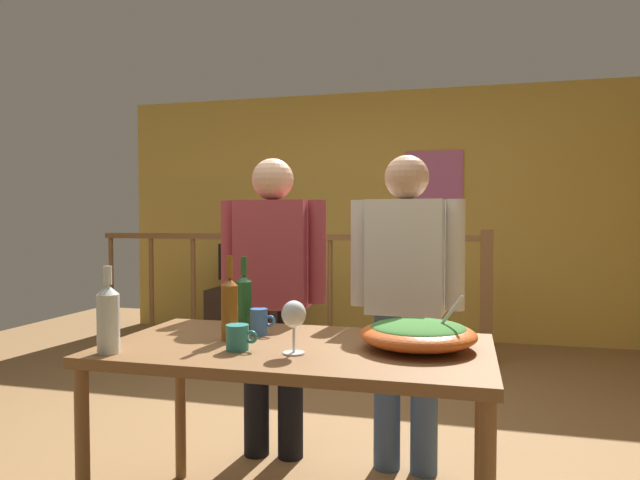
# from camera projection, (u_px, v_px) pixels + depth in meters

# --- Properties ---
(ground_plane) EXTENTS (7.99, 7.99, 0.00)m
(ground_plane) POSITION_uv_depth(u_px,v_px,m) (288.00, 454.00, 2.92)
(ground_plane) COLOR olive
(back_wall) EXTENTS (5.54, 0.10, 2.52)m
(back_wall) POSITION_uv_depth(u_px,v_px,m) (378.00, 215.00, 5.85)
(back_wall) COLOR gold
(back_wall) RESTS_ON ground_plane
(framed_picture) EXTENTS (0.56, 0.03, 0.51)m
(framed_picture) POSITION_uv_depth(u_px,v_px,m) (434.00, 176.00, 5.63)
(framed_picture) COLOR #BD5A92
(stair_railing) EXTENTS (3.66, 0.10, 1.13)m
(stair_railing) POSITION_uv_depth(u_px,v_px,m) (334.00, 278.00, 5.02)
(stair_railing) COLOR brown
(stair_railing) RESTS_ON ground_plane
(tv_console) EXTENTS (0.90, 0.40, 0.48)m
(tv_console) POSITION_uv_depth(u_px,v_px,m) (252.00, 313.00, 5.86)
(tv_console) COLOR #38281E
(tv_console) RESTS_ON ground_plane
(flat_screen_tv) EXTENTS (0.69, 0.12, 0.47)m
(flat_screen_tv) POSITION_uv_depth(u_px,v_px,m) (251.00, 263.00, 5.81)
(flat_screen_tv) COLOR black
(flat_screen_tv) RESTS_ON tv_console
(serving_table) EXTENTS (1.44, 0.78, 0.75)m
(serving_table) POSITION_uv_depth(u_px,v_px,m) (297.00, 363.00, 2.13)
(serving_table) COLOR brown
(serving_table) RESTS_ON ground_plane
(salad_bowl) EXTENTS (0.43, 0.43, 0.22)m
(salad_bowl) POSITION_uv_depth(u_px,v_px,m) (418.00, 333.00, 2.06)
(salad_bowl) COLOR #DB5B23
(salad_bowl) RESTS_ON serving_table
(wine_glass) EXTENTS (0.09, 0.09, 0.19)m
(wine_glass) POSITION_uv_depth(u_px,v_px,m) (294.00, 316.00, 1.98)
(wine_glass) COLOR silver
(wine_glass) RESTS_ON serving_table
(wine_bottle_amber) EXTENTS (0.07, 0.07, 0.33)m
(wine_bottle_amber) POSITION_uv_depth(u_px,v_px,m) (230.00, 307.00, 2.20)
(wine_bottle_amber) COLOR brown
(wine_bottle_amber) RESTS_ON serving_table
(wine_bottle_green) EXTENTS (0.07, 0.07, 0.31)m
(wine_bottle_green) POSITION_uv_depth(u_px,v_px,m) (244.00, 300.00, 2.41)
(wine_bottle_green) COLOR #1E5628
(wine_bottle_green) RESTS_ON serving_table
(wine_bottle_clear) EXTENTS (0.08, 0.08, 0.31)m
(wine_bottle_clear) POSITION_uv_depth(u_px,v_px,m) (108.00, 317.00, 1.99)
(wine_bottle_clear) COLOR silver
(wine_bottle_clear) RESTS_ON serving_table
(mug_blue) EXTENTS (0.11, 0.07, 0.11)m
(mug_blue) POSITION_uv_depth(u_px,v_px,m) (259.00, 322.00, 2.30)
(mug_blue) COLOR #3866B2
(mug_blue) RESTS_ON serving_table
(mug_teal) EXTENTS (0.12, 0.08, 0.09)m
(mug_teal) POSITION_uv_depth(u_px,v_px,m) (238.00, 337.00, 2.03)
(mug_teal) COLOR teal
(mug_teal) RESTS_ON serving_table
(person_standing_left) EXTENTS (0.55, 0.25, 1.52)m
(person_standing_left) POSITION_uv_depth(u_px,v_px,m) (273.00, 284.00, 2.87)
(person_standing_left) COLOR black
(person_standing_left) RESTS_ON ground_plane
(person_standing_right) EXTENTS (0.55, 0.25, 1.52)m
(person_standing_right) POSITION_uv_depth(u_px,v_px,m) (406.00, 289.00, 2.70)
(person_standing_right) COLOR #3D5684
(person_standing_right) RESTS_ON ground_plane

